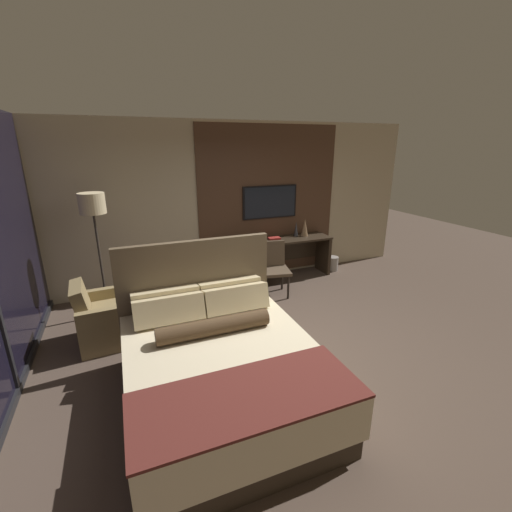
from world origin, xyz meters
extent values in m
plane|color=#4C3D33|center=(0.00, 0.00, 0.00)|extent=(16.00, 16.00, 0.00)
cube|color=#BCAD8E|center=(0.00, 2.60, 1.40)|extent=(7.20, 0.06, 2.80)
cube|color=#4C3323|center=(0.75, 2.56, 1.40)|extent=(2.65, 0.03, 2.70)
cube|color=black|center=(-2.98, 0.40, 0.04)|extent=(0.05, 6.00, 0.08)
cube|color=#33281E|center=(-1.08, -0.54, 0.11)|extent=(1.68, 1.98, 0.22)
cube|color=beige|center=(-1.08, -0.54, 0.42)|extent=(1.73, 2.04, 0.39)
cube|color=#56231E|center=(-1.08, -1.20, 0.63)|extent=(1.75, 0.72, 0.02)
cube|color=brown|center=(-1.08, 0.52, 0.69)|extent=(1.76, 0.08, 1.38)
cube|color=#C6B284|center=(-1.45, 0.38, 0.75)|extent=(0.73, 0.23, 0.31)
cube|color=#C6B284|center=(-0.71, 0.38, 0.75)|extent=(0.73, 0.23, 0.31)
cube|color=#C6B284|center=(-1.45, 0.17, 0.75)|extent=(0.73, 0.25, 0.32)
cube|color=#C6B284|center=(-0.71, 0.17, 0.75)|extent=(0.73, 0.25, 0.32)
cylinder|color=#4C3823|center=(-1.08, -0.24, 0.70)|extent=(1.12, 0.17, 0.17)
cube|color=#2D2319|center=(0.75, 2.27, 0.74)|extent=(2.15, 0.52, 0.03)
cube|color=#2D2319|center=(-0.30, 2.27, 0.36)|extent=(0.06, 0.47, 0.72)
cube|color=#2D2319|center=(1.80, 2.27, 0.36)|extent=(0.06, 0.47, 0.72)
cube|color=#2D2319|center=(0.75, 2.51, 0.43)|extent=(2.03, 0.02, 0.36)
cube|color=black|center=(0.75, 2.52, 1.41)|extent=(1.05, 0.04, 0.59)
cube|color=black|center=(0.75, 2.50, 1.41)|extent=(0.99, 0.01, 0.54)
cube|color=#4C3D2D|center=(0.42, 1.62, 0.43)|extent=(0.60, 0.58, 0.05)
cube|color=#4C3D2D|center=(0.46, 1.83, 0.66)|extent=(0.49, 0.20, 0.42)
cylinder|color=black|center=(0.18, 1.46, 0.20)|extent=(0.04, 0.04, 0.40)
cylinder|color=black|center=(0.58, 1.38, 0.20)|extent=(0.04, 0.04, 0.40)
cylinder|color=black|center=(0.25, 1.85, 0.20)|extent=(0.04, 0.04, 0.40)
cylinder|color=black|center=(0.66, 1.77, 0.20)|extent=(0.04, 0.04, 0.40)
cube|color=olive|center=(-2.10, 1.14, 0.22)|extent=(0.75, 0.60, 0.45)
cube|color=olive|center=(-2.38, 1.12, 0.63)|extent=(0.24, 0.57, 0.38)
cube|color=olive|center=(-2.07, 0.82, 0.29)|extent=(0.72, 0.15, 0.59)
cube|color=olive|center=(-2.12, 1.47, 0.29)|extent=(0.72, 0.15, 0.59)
cylinder|color=#282623|center=(-2.15, 1.90, 0.01)|extent=(0.28, 0.28, 0.03)
cylinder|color=#332D28|center=(-2.15, 1.90, 0.78)|extent=(0.03, 0.03, 1.55)
cylinder|color=beige|center=(-2.15, 1.90, 1.65)|extent=(0.34, 0.34, 0.28)
cone|color=#846647|center=(1.39, 2.32, 0.91)|extent=(0.14, 0.14, 0.32)
cone|color=#333338|center=(1.23, 2.37, 0.89)|extent=(0.08, 0.08, 0.28)
cube|color=maroon|center=(0.76, 2.34, 0.77)|extent=(0.24, 0.17, 0.03)
cylinder|color=gray|center=(2.02, 2.24, 0.14)|extent=(0.22, 0.22, 0.28)
camera|label=1|loc=(-1.82, -3.16, 2.41)|focal=24.00mm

